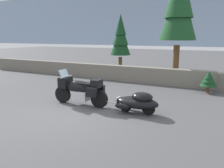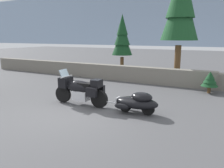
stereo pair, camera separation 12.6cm
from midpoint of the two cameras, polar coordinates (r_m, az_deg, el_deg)
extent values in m
plane|color=#4C4C4F|center=(7.95, -8.10, -7.21)|extent=(80.00, 80.00, 0.00)
cube|color=slate|center=(17.54, -17.66, 4.29)|extent=(8.00, 0.45, 0.88)
cube|color=slate|center=(13.07, 7.62, 2.35)|extent=(8.00, 0.54, 0.89)
cube|color=#7F93AD|center=(102.37, 26.32, 13.71)|extent=(240.00, 80.00, 16.00)
cylinder|color=black|center=(9.25, -11.79, -2.50)|extent=(0.66, 0.16, 0.66)
cylinder|color=black|center=(8.36, -2.80, -3.79)|extent=(0.66, 0.16, 0.66)
cube|color=silver|center=(8.73, -7.26, -2.85)|extent=(0.61, 0.46, 0.36)
ellipsoid|color=black|center=(8.71, -7.87, -0.67)|extent=(1.21, 0.48, 0.48)
cube|color=black|center=(9.05, -11.17, 0.46)|extent=(0.38, 0.53, 0.40)
cube|color=#9EB7C6|center=(9.02, -11.51, 2.54)|extent=(0.20, 0.45, 0.34)
cube|color=black|center=(8.53, -6.21, -0.21)|extent=(0.57, 0.38, 0.16)
cube|color=black|center=(8.27, -3.45, 0.16)|extent=(0.33, 0.41, 0.28)
cube|color=black|center=(8.10, -4.78, -2.13)|extent=(0.40, 0.17, 0.32)
cube|color=black|center=(8.61, -2.73, -1.27)|extent=(0.40, 0.17, 0.32)
cylinder|color=silver|center=(8.97, -10.98, 1.87)|extent=(0.06, 0.70, 0.04)
cylinder|color=silver|center=(9.16, -11.61, -1.02)|extent=(0.26, 0.08, 0.54)
cylinder|color=black|center=(7.95, 3.82, -5.45)|extent=(0.44, 0.11, 0.44)
cylinder|color=black|center=(7.69, 9.54, -6.20)|extent=(0.44, 0.11, 0.44)
ellipsoid|color=black|center=(7.77, 6.66, -4.70)|extent=(1.52, 0.73, 0.40)
ellipsoid|color=black|center=(7.65, 7.97, -3.28)|extent=(0.74, 0.58, 0.32)
cube|color=silver|center=(8.02, 1.86, -4.23)|extent=(0.07, 0.32, 0.24)
ellipsoid|color=black|center=(7.65, 2.90, -5.67)|extent=(0.52, 0.16, 0.20)
ellipsoid|color=black|center=(8.22, 4.68, -4.45)|extent=(0.52, 0.16, 0.20)
cylinder|color=silver|center=(8.21, -0.63, -4.50)|extent=(0.70, 0.07, 0.05)
cylinder|color=brown|center=(13.61, 16.36, 4.92)|extent=(0.35, 0.35, 2.10)
cone|color=#194723|center=(13.60, 17.12, 17.51)|extent=(2.06, 2.06, 3.32)
cylinder|color=brown|center=(15.94, 2.74, 4.66)|extent=(0.25, 0.25, 1.18)
cone|color=#143D1E|center=(15.82, 2.80, 10.69)|extent=(1.40, 1.40, 1.86)
cone|color=#143D1E|center=(15.82, 2.82, 12.72)|extent=(1.09, 1.09, 1.63)
cone|color=#143D1E|center=(15.83, 2.85, 14.75)|extent=(0.77, 0.77, 1.40)
cylinder|color=brown|center=(11.47, 23.49, -1.40)|extent=(0.15, 0.15, 0.29)
cone|color=#143D1E|center=(11.39, 23.66, 0.64)|extent=(0.77, 0.77, 0.46)
cone|color=#143D1E|center=(11.37, 23.72, 1.33)|extent=(0.60, 0.60, 0.41)
cone|color=#143D1E|center=(11.34, 23.78, 2.02)|extent=(0.42, 0.42, 0.35)
camera|label=1|loc=(0.06, -89.57, 0.09)|focal=36.34mm
camera|label=2|loc=(0.06, 90.43, -0.09)|focal=36.34mm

